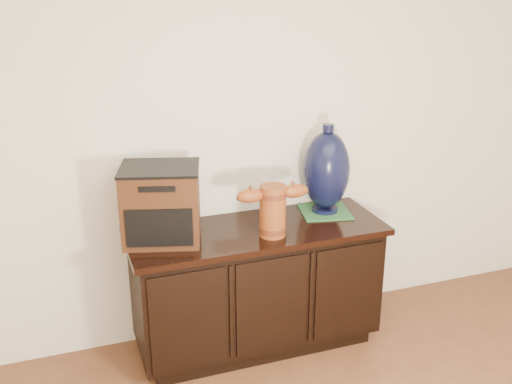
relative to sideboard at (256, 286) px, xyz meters
name	(u,v)px	position (x,y,z in m)	size (l,w,h in m)	color
sideboard	(256,286)	(0.00, 0.00, 0.00)	(1.46, 0.56, 0.75)	black
terracotta_vessel	(273,208)	(0.05, -0.12, 0.53)	(0.41, 0.15, 0.29)	#96461B
tv_radio	(161,204)	(-0.53, 0.03, 0.57)	(0.48, 0.43, 0.41)	#402010
green_mat	(325,211)	(0.47, 0.09, 0.37)	(0.29, 0.29, 0.01)	#2D6533
lamp_base	(326,171)	(0.47, 0.09, 0.63)	(0.32, 0.32, 0.53)	black
spray_can	(281,203)	(0.20, 0.12, 0.45)	(0.06, 0.06, 0.17)	maroon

